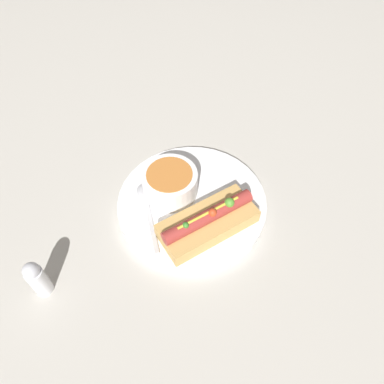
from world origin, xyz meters
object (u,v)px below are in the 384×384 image
(spoon, at_px, (146,201))
(hot_dog, at_px, (208,221))
(soup_bowl, at_px, (170,182))
(salt_shaker, at_px, (37,278))

(spoon, bearing_deg, hot_dog, -130.20)
(soup_bowl, bearing_deg, spoon, -164.27)
(hot_dog, bearing_deg, soup_bowl, 98.22)
(soup_bowl, distance_m, salt_shaker, 0.28)
(soup_bowl, relative_size, spoon, 0.68)
(spoon, xyz_separation_m, salt_shaker, (-0.19, -0.12, 0.02))
(hot_dog, relative_size, spoon, 1.22)
(hot_dog, distance_m, salt_shaker, 0.29)
(hot_dog, height_order, soup_bowl, hot_dog)
(spoon, bearing_deg, soup_bowl, -73.39)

